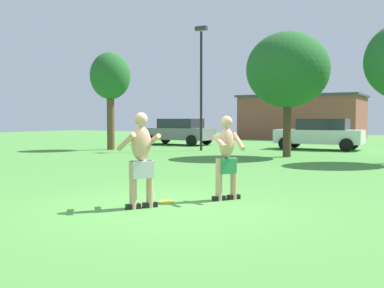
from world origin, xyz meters
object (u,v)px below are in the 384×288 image
(car_white_far_end, at_px, (320,134))
(car_gray_near_post, at_px, (179,131))
(frisbee, at_px, (166,202))
(tree_right_field, at_px, (110,78))
(player_in_gray, at_px, (141,158))
(tree_behind_players, at_px, (288,70))
(player_near, at_px, (227,156))
(lamp_post, at_px, (201,75))

(car_white_far_end, bearing_deg, car_gray_near_post, 177.69)
(frisbee, relative_size, tree_right_field, 0.06)
(player_in_gray, relative_size, frisbee, 5.68)
(tree_behind_players, bearing_deg, player_in_gray, -85.47)
(player_near, xyz_separation_m, car_white_far_end, (-1.76, 15.55, -0.03))
(car_gray_near_post, height_order, lamp_post, lamp_post)
(player_near, distance_m, frisbee, 1.46)
(player_in_gray, bearing_deg, car_white_far_end, 92.59)
(lamp_post, bearing_deg, tree_right_field, -159.71)
(player_near, height_order, car_gray_near_post, player_near)
(car_white_far_end, height_order, tree_right_field, tree_right_field)
(frisbee, xyz_separation_m, lamp_post, (-5.90, 12.84, 3.70))
(lamp_post, distance_m, tree_behind_players, 5.15)
(tree_behind_players, bearing_deg, player_near, -79.47)
(frisbee, distance_m, lamp_post, 14.60)
(player_near, bearing_deg, player_in_gray, -124.08)
(car_white_far_end, bearing_deg, tree_behind_players, -91.87)
(player_in_gray, xyz_separation_m, tree_behind_players, (-0.94, 11.84, 2.67))
(car_gray_near_post, bearing_deg, player_near, -57.00)
(lamp_post, relative_size, tree_right_field, 1.23)
(car_gray_near_post, relative_size, lamp_post, 0.72)
(frisbee, height_order, car_white_far_end, car_white_far_end)
(player_near, bearing_deg, lamp_post, 119.40)
(car_gray_near_post, bearing_deg, tree_behind_players, -33.31)
(frisbee, relative_size, lamp_post, 0.05)
(frisbee, xyz_separation_m, tree_right_field, (-10.26, 11.23, 3.65))
(car_gray_near_post, distance_m, tree_right_field, 6.20)
(player_near, relative_size, car_white_far_end, 0.38)
(player_near, relative_size, tree_behind_players, 0.32)
(lamp_post, bearing_deg, frisbee, -65.33)
(player_near, bearing_deg, car_gray_near_post, 123.00)
(car_white_far_end, relative_size, tree_right_field, 0.87)
(car_white_far_end, bearing_deg, frisbee, -86.98)
(tree_right_field, height_order, tree_behind_players, tree_behind_players)
(lamp_post, relative_size, tree_behind_players, 1.19)
(lamp_post, xyz_separation_m, tree_right_field, (-4.36, -1.61, -0.05))
(player_in_gray, relative_size, car_white_far_end, 0.39)
(car_white_far_end, bearing_deg, tree_right_field, -151.51)
(player_in_gray, distance_m, frisbee, 1.12)
(lamp_post, bearing_deg, player_in_gray, -66.76)
(player_in_gray, xyz_separation_m, car_gray_near_post, (-9.33, 17.36, -0.07))
(lamp_post, bearing_deg, car_gray_near_post, 132.60)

